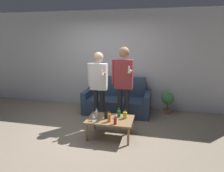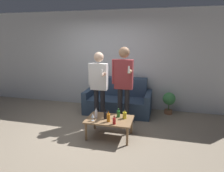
% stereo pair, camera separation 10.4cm
% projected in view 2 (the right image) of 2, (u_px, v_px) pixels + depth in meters
% --- Properties ---
extents(ground_plane, '(16.00, 16.00, 0.00)m').
position_uv_depth(ground_plane, '(85.00, 135.00, 4.16)').
color(ground_plane, gray).
extents(wall_back, '(8.00, 0.06, 2.70)m').
position_uv_depth(wall_back, '(109.00, 60.00, 5.66)').
color(wall_back, silver).
rests_on(wall_back, ground_plane).
extents(couch, '(1.74, 0.85, 0.91)m').
position_uv_depth(couch, '(118.00, 101.00, 5.38)').
color(couch, '#334760').
rests_on(couch, ground_plane).
extents(coffee_table, '(0.92, 0.62, 0.39)m').
position_uv_depth(coffee_table, '(110.00, 121.00, 4.00)').
color(coffee_table, '#8E6B47').
rests_on(coffee_table, ground_plane).
extents(bottle_orange, '(0.08, 0.08, 0.18)m').
position_uv_depth(bottle_orange, '(106.00, 115.00, 3.99)').
color(bottle_orange, black).
rests_on(bottle_orange, coffee_table).
extents(bottle_green, '(0.08, 0.08, 0.18)m').
position_uv_depth(bottle_green, '(125.00, 115.00, 4.00)').
color(bottle_green, yellow).
rests_on(bottle_green, coffee_table).
extents(bottle_dark, '(0.06, 0.06, 0.22)m').
position_uv_depth(bottle_dark, '(96.00, 114.00, 4.02)').
color(bottle_dark, silver).
rests_on(bottle_dark, coffee_table).
extents(bottle_yellow, '(0.06, 0.06, 0.22)m').
position_uv_depth(bottle_yellow, '(108.00, 117.00, 3.84)').
color(bottle_yellow, orange).
rests_on(bottle_yellow, coffee_table).
extents(bottle_red, '(0.06, 0.06, 0.17)m').
position_uv_depth(bottle_red, '(114.00, 121.00, 3.73)').
color(bottle_red, '#B21E1E').
rests_on(bottle_red, coffee_table).
extents(bottle_clear, '(0.07, 0.07, 0.18)m').
position_uv_depth(bottle_clear, '(118.00, 114.00, 4.07)').
color(bottle_clear, '#23752D').
rests_on(bottle_clear, coffee_table).
extents(wine_glass_near, '(0.07, 0.07, 0.15)m').
position_uv_depth(wine_glass_near, '(93.00, 116.00, 3.88)').
color(wine_glass_near, silver).
rests_on(wine_glass_near, coffee_table).
extents(person_standing_left, '(0.45, 0.42, 1.66)m').
position_uv_depth(person_standing_left, '(99.00, 81.00, 4.57)').
color(person_standing_left, '#232328').
rests_on(person_standing_left, ground_plane).
extents(person_standing_right, '(0.47, 0.44, 1.78)m').
position_uv_depth(person_standing_right, '(124.00, 79.00, 4.41)').
color(person_standing_right, '#232328').
rests_on(person_standing_right, ground_plane).
extents(potted_plant, '(0.33, 0.33, 0.58)m').
position_uv_depth(potted_plant, '(169.00, 100.00, 5.23)').
color(potted_plant, '#936042').
rests_on(potted_plant, ground_plane).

